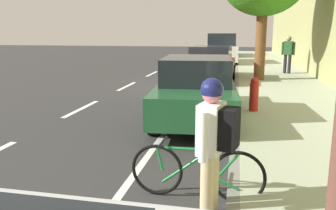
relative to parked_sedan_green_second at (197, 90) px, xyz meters
name	(u,v)px	position (x,y,z in m)	size (l,w,h in m)	color
ground	(194,86)	(-0.70, 5.53, -0.75)	(72.82, 72.82, 0.00)	#2E2E2E
sidewalk	(282,86)	(2.64, 5.53, -0.67)	(3.24, 45.51, 0.17)	#A0A88E
curb_edge	(236,85)	(0.94, 5.53, -0.67)	(0.16, 45.51, 0.17)	gray
lane_stripe_centre	(127,86)	(-3.28, 4.87, -0.75)	(0.14, 44.20, 0.01)	white
lane_stripe_bike_edge	(199,86)	(-0.53, 5.53, -0.75)	(0.12, 45.51, 0.01)	white
parked_sedan_green_second	(197,90)	(0.00, 0.00, 0.00)	(2.06, 4.51, 1.52)	#1E512D
parked_sedan_red_mid	(211,65)	(-0.14, 6.54, 0.00)	(1.99, 4.47, 1.52)	maroon
parked_suv_white_far	(221,49)	(-0.12, 14.80, 0.27)	(2.20, 4.81, 1.99)	white
parked_pickup_dark_blue_farthest	(224,46)	(-0.19, 21.54, 0.15)	(2.07, 5.32, 1.95)	navy
bicycle_at_curb	(197,172)	(0.47, -4.12, -0.38)	(1.73, 0.46, 0.75)	black
cyclist_with_backpack	(214,136)	(0.70, -4.58, 0.23)	(0.47, 0.61, 1.63)	#C6B284
pedestrian_on_phone	(288,52)	(3.25, 9.16, 0.41)	(0.58, 0.36, 1.74)	black
fire_hydrant	(254,94)	(1.37, 0.55, -0.16)	(0.22, 0.22, 0.84)	red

